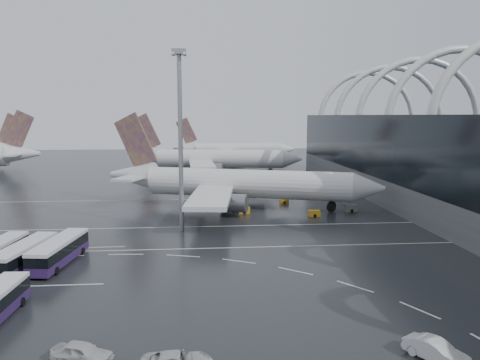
{
  "coord_description": "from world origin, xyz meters",
  "views": [
    {
      "loc": [
        1.64,
        -70.5,
        19.86
      ],
      "look_at": [
        9.56,
        22.11,
        7.0
      ],
      "focal_mm": 35.0,
      "sensor_mm": 36.0,
      "label": 1
    }
  ],
  "objects": [
    {
      "name": "bus_row_near_d",
      "position": [
        -17.41,
        -7.75,
        1.83
      ],
      "size": [
        4.77,
        13.77,
        3.32
      ],
      "rotation": [
        0.0,
        0.0,
        1.44
      ],
      "color": "#2D1646",
      "rests_on": "ground"
    },
    {
      "name": "gse_cart_belly_c",
      "position": [
        10.51,
        22.97,
        0.62
      ],
      "size": [
        2.27,
        1.34,
        1.24
      ],
      "primitive_type": "cube",
      "color": "orange",
      "rests_on": "ground"
    },
    {
      "name": "bus_bay_line_north",
      "position": [
        -24.0,
        0.0,
        0.01
      ],
      "size": [
        28.0,
        0.25,
        0.01
      ],
      "primitive_type": "cube",
      "color": "silver",
      "rests_on": "ground"
    },
    {
      "name": "ground",
      "position": [
        0.0,
        0.0,
        0.0
      ],
      "size": [
        420.0,
        420.0,
        0.0
      ],
      "primitive_type": "plane",
      "color": "black",
      "rests_on": "ground"
    },
    {
      "name": "bus_row_near_c",
      "position": [
        -21.46,
        -9.09,
        1.78
      ],
      "size": [
        4.95,
        13.43,
        3.23
      ],
      "rotation": [
        0.0,
        0.0,
        1.41
      ],
      "color": "#2D1646",
      "rests_on": "ground"
    },
    {
      "name": "gse_cart_belly_d",
      "position": [
        32.85,
        22.86,
        0.65
      ],
      "size": [
        2.38,
        1.41,
        1.3
      ],
      "primitive_type": "cube",
      "color": "slate",
      "rests_on": "ground"
    },
    {
      "name": "lane_marking_near",
      "position": [
        0.0,
        -2.0,
        0.01
      ],
      "size": [
        120.0,
        0.25,
        0.01
      ],
      "primitive_type": "cube",
      "color": "silver",
      "rests_on": "ground"
    },
    {
      "name": "lane_marking_far",
      "position": [
        0.0,
        40.0,
        0.01
      ],
      "size": [
        120.0,
        0.25,
        0.01
      ],
      "primitive_type": "cube",
      "color": "silver",
      "rests_on": "ground"
    },
    {
      "name": "gse_cart_belly_a",
      "position": [
        24.07,
        18.8,
        0.61
      ],
      "size": [
        2.24,
        1.32,
        1.22
      ],
      "primitive_type": "cube",
      "color": "orange",
      "rests_on": "ground"
    },
    {
      "name": "van_curve_b",
      "position": [
        -8.04,
        -34.12,
        0.86
      ],
      "size": [
        5.45,
        3.55,
        1.72
      ],
      "primitive_type": "imported",
      "rotation": [
        0.0,
        0.0,
        1.24
      ],
      "color": "#BEBEBE",
      "rests_on": "ground"
    },
    {
      "name": "airliner_gate_c",
      "position": [
        15.66,
        135.25,
        4.76
      ],
      "size": [
        53.21,
        49.35,
        19.04
      ],
      "rotation": [
        0.0,
        0.0,
        -0.0
      ],
      "color": "silver",
      "rests_on": "ground"
    },
    {
      "name": "airliner_main",
      "position": [
        8.91,
        29.22,
        5.16
      ],
      "size": [
        59.31,
        51.41,
        20.59
      ],
      "rotation": [
        0.0,
        0.0,
        -0.33
      ],
      "color": "silver",
      "rests_on": "ground"
    },
    {
      "name": "lane_marking_mid",
      "position": [
        0.0,
        12.0,
        0.01
      ],
      "size": [
        120.0,
        0.25,
        0.01
      ],
      "primitive_type": "cube",
      "color": "silver",
      "rests_on": "ground"
    },
    {
      "name": "gse_cart_belly_e",
      "position": [
        20.63,
        33.17,
        0.53
      ],
      "size": [
        1.96,
        1.16,
        1.07
      ],
      "primitive_type": "cube",
      "color": "orange",
      "rests_on": "ground"
    },
    {
      "name": "floodlight_mast",
      "position": [
        -1.66,
        9.36,
        19.31
      ],
      "size": [
        2.35,
        2.35,
        30.69
      ],
      "color": "gray",
      "rests_on": "ground"
    },
    {
      "name": "van_curve_c",
      "position": [
        20.6,
        -36.23,
        0.87
      ],
      "size": [
        4.42,
        5.46,
        1.75
      ],
      "primitive_type": "imported",
      "rotation": [
        0.0,
        0.0,
        0.57
      ],
      "color": "#BEBEBE",
      "rests_on": "ground"
    },
    {
      "name": "airliner_gate_b",
      "position": [
        5.32,
        88.12,
        5.17
      ],
      "size": [
        59.43,
        52.81,
        20.66
      ],
      "rotation": [
        0.0,
        0.0,
        -0.17
      ],
      "color": "silver",
      "rests_on": "ground"
    }
  ]
}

